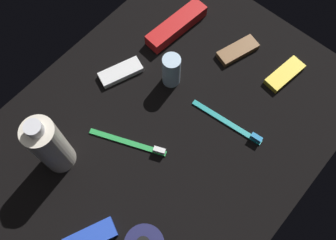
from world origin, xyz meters
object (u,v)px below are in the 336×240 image
snack_bar_brown (237,50)px  snack_bar_white (121,72)px  snack_bar_yellow (285,74)px  snack_bar_blue (90,237)px  bodywash_bottle (50,146)px  toothbrush_teal (231,124)px  toothpaste_box_red (176,25)px  toothbrush_green (132,143)px  deodorant_stick (171,70)px

snack_bar_brown → snack_bar_white: 29.23cm
snack_bar_yellow → snack_bar_blue: bearing=-0.3°
snack_bar_yellow → bodywash_bottle: bearing=-19.0°
toothbrush_teal → toothpaste_box_red: (-11.92, -26.57, 0.99)cm
bodywash_bottle → toothpaste_box_red: 43.43cm
toothpaste_box_red → snack_bar_blue: toothpaste_box_red is taller
snack_bar_brown → snack_bar_white: size_ratio=1.00×
snack_bar_blue → snack_bar_brown: bearing=-152.1°
toothbrush_teal → toothpaste_box_red: bearing=-114.2°
bodywash_bottle → snack_bar_white: size_ratio=1.81×
bodywash_bottle → toothpaste_box_red: bearing=-175.3°
toothbrush_green → toothbrush_teal: same height
toothbrush_teal → snack_bar_brown: size_ratio=1.73×
snack_bar_blue → snack_bar_white: (-31.31, -21.96, 0.00)cm
deodorant_stick → toothpaste_box_red: deodorant_stick is taller
toothbrush_teal → snack_bar_brown: toothbrush_teal is taller
snack_bar_brown → toothpaste_box_red: bearing=-56.1°
toothpaste_box_red → snack_bar_white: toothpaste_box_red is taller
snack_bar_yellow → toothbrush_green: bearing=-15.1°
snack_bar_brown → snack_bar_yellow: 12.81cm
toothbrush_green → toothbrush_teal: size_ratio=0.94×
deodorant_stick → snack_bar_white: bearing=-57.1°
bodywash_bottle → snack_bar_yellow: bodywash_bottle is taller
toothbrush_green → toothpaste_box_red: bearing=-156.7°
bodywash_bottle → snack_bar_blue: 20.04cm
toothbrush_green → snack_bar_brown: size_ratio=1.63×
snack_bar_brown → snack_bar_blue: bearing=21.9°
deodorant_stick → snack_bar_brown: size_ratio=0.87×
toothpaste_box_red → toothbrush_teal: bearing=71.1°
toothbrush_green → snack_bar_white: 18.37cm
snack_bar_white → deodorant_stick: bearing=143.4°
bodywash_bottle → deodorant_stick: bodywash_bottle is taller
toothpaste_box_red → toothbrush_green: bearing=28.6°
toothbrush_green → snack_bar_yellow: size_ratio=1.63×
bodywash_bottle → toothpaste_box_red: size_ratio=1.07×
toothbrush_green → snack_bar_blue: size_ratio=1.63×
snack_bar_brown → snack_bar_yellow: bearing=116.2°
bodywash_bottle → toothbrush_green: 17.74cm
toothbrush_green → snack_bar_yellow: bearing=157.2°
toothbrush_green → deodorant_stick: bearing=-166.9°
toothbrush_teal → snack_bar_blue: toothbrush_teal is taller
snack_bar_brown → bodywash_bottle: bearing=2.5°
toothbrush_teal → snack_bar_blue: 38.62cm
toothbrush_teal → snack_bar_brown: 19.89cm
deodorant_stick → snack_bar_yellow: size_ratio=0.87×
snack_bar_blue → bodywash_bottle: bearing=-90.3°
toothbrush_teal → toothpaste_box_red: 29.14cm
bodywash_bottle → snack_bar_brown: bearing=165.5°
deodorant_stick → toothbrush_green: size_ratio=0.53×
deodorant_stick → snack_bar_blue: bearing=17.0°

